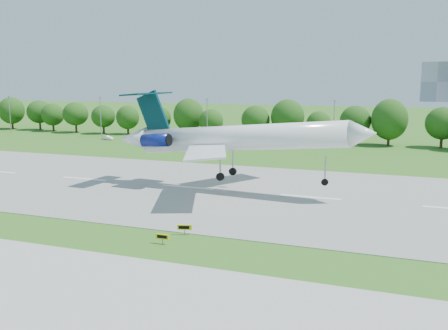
% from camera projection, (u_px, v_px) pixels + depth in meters
% --- Properties ---
extents(ground, '(600.00, 600.00, 0.00)m').
position_uv_depth(ground, '(98.00, 231.00, 57.80)').
color(ground, '#31661B').
rests_on(ground, ground).
extents(runway, '(400.00, 45.00, 0.08)m').
position_uv_depth(runway, '(188.00, 187.00, 80.89)').
color(runway, gray).
rests_on(runway, ground).
extents(tree_line, '(288.40, 8.40, 10.40)m').
position_uv_depth(tree_line, '(285.00, 120.00, 141.75)').
color(tree_line, '#382314').
rests_on(tree_line, ground).
extents(light_poles, '(175.90, 0.25, 12.19)m').
position_uv_depth(light_poles, '(268.00, 121.00, 133.35)').
color(light_poles, gray).
rests_on(light_poles, ground).
extents(airliner, '(42.60, 30.87, 13.59)m').
position_uv_depth(airliner, '(227.00, 137.00, 77.26)').
color(airliner, white).
rests_on(airliner, ground).
extents(taxi_sign_centre, '(1.63, 0.62, 1.16)m').
position_uv_depth(taxi_sign_centre, '(185.00, 227.00, 56.13)').
color(taxi_sign_centre, gray).
rests_on(taxi_sign_centre, ground).
extents(taxi_sign_right, '(1.54, 0.22, 1.08)m').
position_uv_depth(taxi_sign_right, '(162.00, 237.00, 52.97)').
color(taxi_sign_right, gray).
rests_on(taxi_sign_right, ground).
extents(service_vehicle_a, '(3.84, 1.77, 1.22)m').
position_uv_depth(service_vehicle_a, '(107.00, 138.00, 146.06)').
color(service_vehicle_a, silver).
rests_on(service_vehicle_a, ground).
extents(service_vehicle_b, '(3.37, 2.31, 1.07)m').
position_uv_depth(service_vehicle_b, '(161.00, 141.00, 139.24)').
color(service_vehicle_b, silver).
rests_on(service_vehicle_b, ground).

